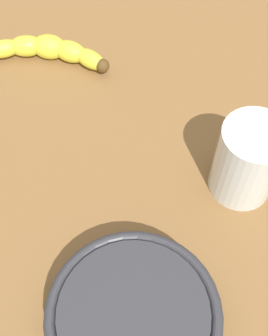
{
  "coord_description": "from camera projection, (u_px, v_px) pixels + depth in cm",
  "views": [
    {
      "loc": [
        29.57,
        -26.82,
        51.37
      ],
      "look_at": [
        7.44,
        -6.84,
        5.0
      ],
      "focal_mm": 47.76,
      "sensor_mm": 36.0,
      "label": 1
    }
  ],
  "objects": [
    {
      "name": "smoothie_glass",
      "position": [
        247.0,
        162.0,
        0.52
      ],
      "size": [
        7.78,
        7.78,
        10.43
      ],
      "color": "silver",
      "rests_on": "wooden_tabletop"
    },
    {
      "name": "wooden_tabletop",
      "position": [
        135.0,
        122.0,
        0.64
      ],
      "size": [
        120.0,
        120.0,
        3.0
      ],
      "primitive_type": "cube",
      "color": "brown",
      "rests_on": "ground"
    },
    {
      "name": "ceramic_bowl",
      "position": [
        133.0,
        318.0,
        0.44
      ],
      "size": [
        17.4,
        17.4,
        5.1
      ],
      "color": "#2D2D33",
      "rests_on": "wooden_tabletop"
    },
    {
      "name": "banana",
      "position": [
        48.0,
        50.0,
        0.67
      ],
      "size": [
        15.99,
        13.23,
        3.68
      ],
      "rotation": [
        0.0,
        0.0,
        3.81
      ],
      "color": "yellow",
      "rests_on": "wooden_tabletop"
    }
  ]
}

